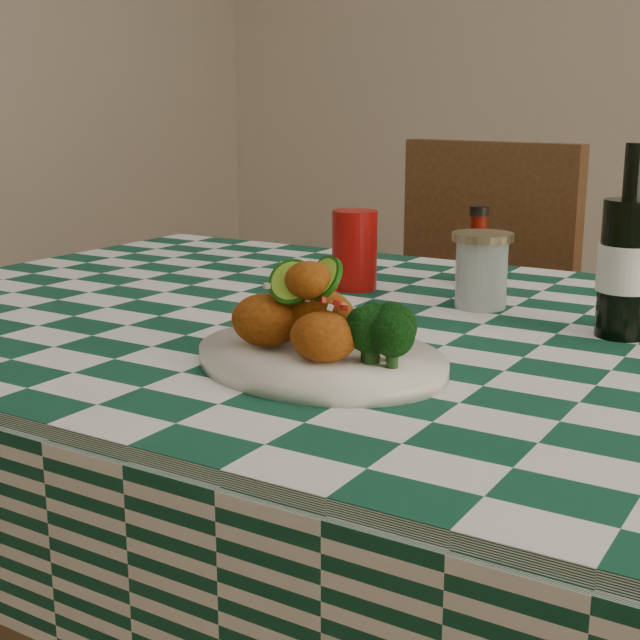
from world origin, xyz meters
The scene contains 9 objects.
dining_table centered at (0.00, 0.00, 0.39)m, with size 1.66×1.06×0.79m, color #11432F, non-canonical shape.
plate centered at (0.02, -0.22, 0.80)m, with size 0.32×0.25×0.02m, color white, non-canonical shape.
fried_chicken_pile centered at (0.01, -0.22, 0.86)m, with size 0.16×0.12×0.10m, color #A54E10, non-canonical shape.
broccoli_side centered at (0.10, -0.21, 0.84)m, with size 0.08×0.08×0.06m, color black, non-canonical shape.
red_tumbler centered at (-0.17, 0.18, 0.85)m, with size 0.07×0.07×0.13m, color #9C0B08.
ketchup_bottle centered at (0.00, 0.31, 0.85)m, with size 0.06×0.06×0.13m, color #660D05, non-canonical shape.
mason_jar centered at (0.06, 0.16, 0.84)m, with size 0.09×0.09×0.11m, color #B2BCBA, non-canonical shape.
beer_bottle centered at (0.28, 0.10, 0.91)m, with size 0.07×0.07×0.25m, color black, non-canonical shape.
wooden_chair_left centered at (-0.26, 0.73, 0.50)m, with size 0.45×0.48×0.99m, color #472814, non-canonical shape.
Camera 1 is at (0.53, -1.06, 1.08)m, focal length 50.00 mm.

